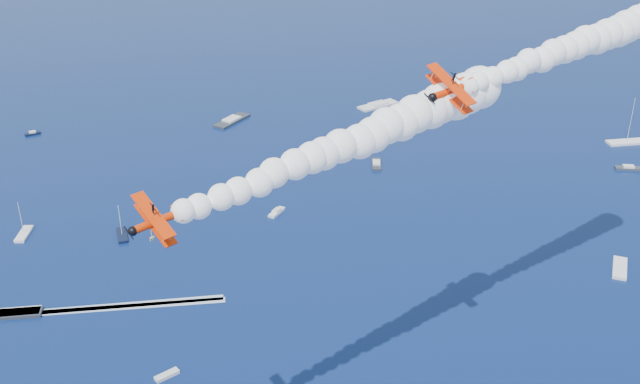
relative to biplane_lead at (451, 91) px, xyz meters
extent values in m
cube|color=#2A2E38|center=(-76.75, 40.01, -59.24)|extent=(10.33, 3.31, 0.70)
cube|color=white|center=(-76.89, 40.32, -59.24)|extent=(9.90, 3.29, 0.70)
cube|color=#333844|center=(83.77, 90.90, -59.24)|extent=(7.74, 4.13, 0.70)
cube|color=white|center=(-26.70, 91.38, -59.24)|extent=(9.84, 10.71, 0.70)
cube|color=black|center=(-58.21, 70.21, -59.24)|extent=(3.58, 7.51, 0.70)
cube|color=black|center=(7.27, 127.17, -59.24)|extent=(12.28, 10.49, 0.70)
cube|color=white|center=(-19.62, 77.16, -59.24)|extent=(4.86, 5.77, 0.70)
cube|color=white|center=(56.01, 40.57, -59.24)|extent=(7.09, 9.74, 0.70)
cube|color=black|center=(-93.25, 139.84, -59.24)|extent=(5.02, 3.38, 0.70)
cube|color=white|center=(-82.25, 73.91, -59.24)|extent=(3.28, 7.87, 0.70)
cube|color=silver|center=(21.75, 151.31, -59.24)|extent=(15.58, 11.17, 0.70)
cube|color=#2C323B|center=(-29.56, 143.22, -59.24)|extent=(12.81, 14.28, 0.70)
cube|color=white|center=(92.63, 109.22, -59.24)|extent=(12.64, 4.51, 0.70)
cube|color=silver|center=(-44.73, 16.57, -59.24)|extent=(4.78, 3.75, 0.70)
cube|color=#2A2F39|center=(11.70, 102.94, -59.24)|extent=(3.96, 8.58, 0.70)
cube|color=white|center=(-52.59, 40.00, -59.56)|extent=(38.00, 2.02, 0.04)
cube|color=white|center=(-52.96, 40.65, -59.56)|extent=(38.02, 2.53, 0.04)
camera|label=1|loc=(-30.66, -97.09, 35.37)|focal=42.97mm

